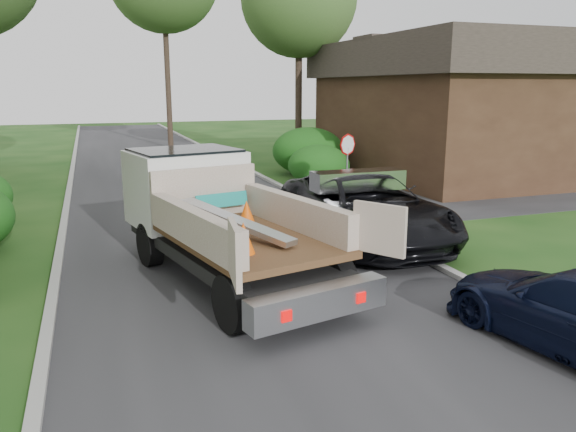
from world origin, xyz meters
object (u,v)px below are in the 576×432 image
(house_right, at_px, (453,106))
(flatbed_truck, at_px, (208,208))
(stop_sign, at_px, (347,154))
(black_pickup, at_px, (365,208))

(house_right, height_order, flatbed_truck, house_right)
(stop_sign, height_order, house_right, house_right)
(stop_sign, xyz_separation_m, flatbed_truck, (-6.01, -5.51, -0.36))
(stop_sign, bearing_deg, black_pickup, -109.57)
(flatbed_truck, bearing_deg, stop_sign, 29.96)
(flatbed_truck, bearing_deg, black_pickup, 0.35)
(stop_sign, relative_size, house_right, 0.19)
(flatbed_truck, height_order, black_pickup, flatbed_truck)
(black_pickup, bearing_deg, flatbed_truck, -165.60)
(house_right, relative_size, flatbed_truck, 1.77)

